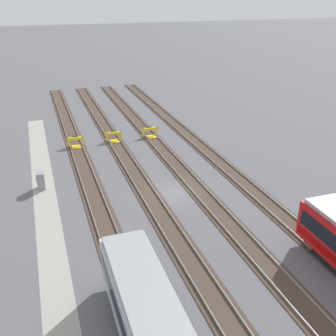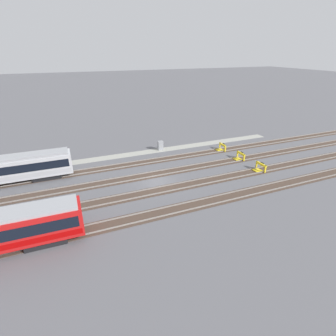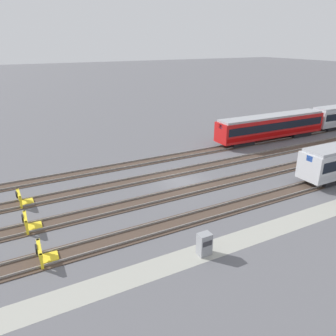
# 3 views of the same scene
# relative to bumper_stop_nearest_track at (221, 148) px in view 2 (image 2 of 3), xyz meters

# --- Properties ---
(ground_plane) EXTENTS (400.00, 400.00, 0.00)m
(ground_plane) POSITION_rel_bumper_stop_nearest_track_xyz_m (14.61, 7.05, -0.51)
(ground_plane) COLOR #5B5B60
(service_walkway) EXTENTS (54.00, 2.00, 0.01)m
(service_walkway) POSITION_rel_bumper_stop_nearest_track_xyz_m (14.61, -4.21, -0.51)
(service_walkway) COLOR #9E9E93
(service_walkway) RESTS_ON ground
(rail_track_nearest) EXTENTS (90.00, 2.23, 0.21)m
(rail_track_nearest) POSITION_rel_bumper_stop_nearest_track_xyz_m (14.61, 0.01, -0.47)
(rail_track_nearest) COLOR #47382D
(rail_track_nearest) RESTS_ON ground
(rail_track_near_inner) EXTENTS (90.00, 2.24, 0.21)m
(rail_track_near_inner) POSITION_rel_bumper_stop_nearest_track_xyz_m (14.61, 4.70, -0.47)
(rail_track_near_inner) COLOR #47382D
(rail_track_near_inner) RESTS_ON ground
(rail_track_middle) EXTENTS (90.00, 2.24, 0.21)m
(rail_track_middle) POSITION_rel_bumper_stop_nearest_track_xyz_m (14.61, 9.39, -0.47)
(rail_track_middle) COLOR #47382D
(rail_track_middle) RESTS_ON ground
(rail_track_far_inner) EXTENTS (90.00, 2.23, 0.21)m
(rail_track_far_inner) POSITION_rel_bumper_stop_nearest_track_xyz_m (14.61, 14.08, -0.47)
(rail_track_far_inner) COLOR #47382D
(rail_track_far_inner) RESTS_ON ground
(bumper_stop_nearest_track) EXTENTS (1.38, 2.01, 1.22)m
(bumper_stop_nearest_track) POSITION_rel_bumper_stop_nearest_track_xyz_m (0.00, 0.00, 0.00)
(bumper_stop_nearest_track) COLOR yellow
(bumper_stop_nearest_track) RESTS_ON ground
(bumper_stop_near_inner_track) EXTENTS (1.37, 2.01, 1.22)m
(bumper_stop_near_inner_track) POSITION_rel_bumper_stop_nearest_track_xyz_m (-0.38, 4.69, 0.00)
(bumper_stop_near_inner_track) COLOR yellow
(bumper_stop_near_inner_track) RESTS_ON ground
(bumper_stop_middle_track) EXTENTS (1.36, 2.01, 1.22)m
(bumper_stop_middle_track) POSITION_rel_bumper_stop_nearest_track_xyz_m (-0.44, 9.40, 0.00)
(bumper_stop_middle_track) COLOR yellow
(bumper_stop_middle_track) RESTS_ON ground
(electrical_cabinet) EXTENTS (0.90, 0.73, 1.60)m
(electrical_cabinet) POSITION_rel_bumper_stop_nearest_track_xyz_m (9.76, -4.39, 0.29)
(electrical_cabinet) COLOR gray
(electrical_cabinet) RESTS_ON ground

